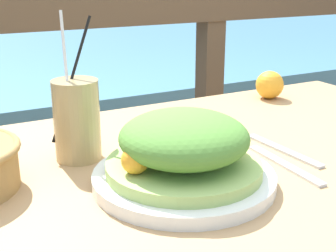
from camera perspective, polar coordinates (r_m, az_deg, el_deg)
The scene contains 7 objects.
patio_table at distance 0.84m, azimuth 4.04°, elevation -11.17°, with size 1.26×0.75×0.76m.
railing_fence at distance 1.40m, azimuth -10.83°, elevation 3.82°, with size 2.80×0.08×1.01m.
salad_plate at distance 0.70m, azimuth 1.95°, elevation -3.49°, with size 0.28×0.28×0.11m.
drink_glass at distance 0.81m, azimuth -11.06°, elevation 0.77°, with size 0.09×0.08×0.25m.
fork at distance 0.81m, azimuth 14.03°, elevation -4.60°, with size 0.02×0.18×0.00m.
knife at distance 0.87m, azimuth 13.87°, elevation -2.88°, with size 0.02×0.18×0.00m.
orange_near_basket at distance 1.21m, azimuth 12.29°, elevation 4.93°, with size 0.07×0.07×0.07m.
Camera 1 is at (-0.39, -0.61, 1.07)m, focal length 50.00 mm.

